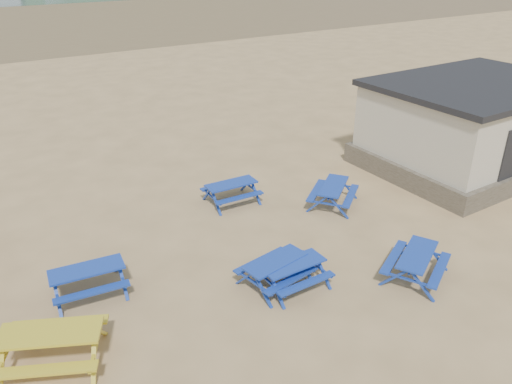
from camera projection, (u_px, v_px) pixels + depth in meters
ground at (243, 259)px, 13.15m from camera, size 400.00×400.00×0.00m
picnic_table_blue_a at (89, 281)px, 11.71m from camera, size 1.84×1.56×0.71m
picnic_table_blue_b at (232, 193)px, 15.94m from camera, size 1.69×1.39×0.68m
picnic_table_blue_c at (333, 195)px, 15.78m from camera, size 2.14×2.07×0.70m
picnic_table_blue_d at (293, 275)px, 11.98m from camera, size 1.58×1.28×0.66m
picnic_table_blue_e at (275, 272)px, 12.06m from camera, size 1.78×1.52×0.67m
picnic_table_blue_f at (416, 266)px, 12.28m from camera, size 2.10×1.96×0.70m
picnic_table_yellow at (53, 348)px, 9.68m from camera, size 2.42×2.24×0.81m
amenity_block at (472, 124)px, 18.30m from camera, size 7.40×5.40×3.15m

